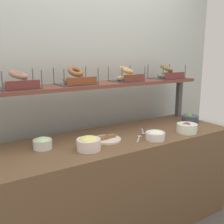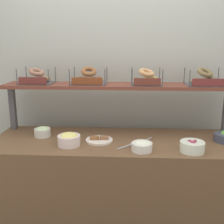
# 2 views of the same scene
# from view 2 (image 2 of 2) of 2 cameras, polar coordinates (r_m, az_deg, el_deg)

# --- Properties ---
(back_wall) EXTENTS (3.26, 0.06, 2.40)m
(back_wall) POSITION_cam_2_polar(r_m,az_deg,el_deg) (2.76, 1.33, 4.94)
(back_wall) COLOR #B1B8B0
(back_wall) RESTS_ON ground_plane
(deli_counter) EXTENTS (2.06, 0.70, 0.85)m
(deli_counter) POSITION_cam_2_polar(r_m,az_deg,el_deg) (2.48, 0.79, -15.09)
(deli_counter) COLOR brown
(deli_counter) RESTS_ON ground_plane
(shelf_riser_left) EXTENTS (0.05, 0.05, 0.40)m
(shelf_riser_left) POSITION_cam_2_polar(r_m,az_deg,el_deg) (2.72, -19.74, 0.79)
(shelf_riser_left) COLOR #4C4C51
(shelf_riser_left) RESTS_ON deli_counter
(upper_shelf) EXTENTS (2.02, 0.32, 0.03)m
(upper_shelf) POSITION_cam_2_polar(r_m,az_deg,el_deg) (2.47, 1.12, 5.42)
(upper_shelf) COLOR brown
(upper_shelf) RESTS_ON shelf_riser_left
(bowl_cream_cheese) EXTENTS (0.16, 0.16, 0.08)m
(bowl_cream_cheese) POSITION_cam_2_polar(r_m,az_deg,el_deg) (2.09, 6.16, -6.94)
(bowl_cream_cheese) COLOR white
(bowl_cream_cheese) RESTS_ON deli_counter
(bowl_veggie_mix) EXTENTS (0.17, 0.17, 0.08)m
(bowl_veggie_mix) POSITION_cam_2_polar(r_m,az_deg,el_deg) (2.45, 22.08, -4.82)
(bowl_veggie_mix) COLOR #404559
(bowl_veggie_mix) RESTS_ON deli_counter
(bowl_scallion_spread) EXTENTS (0.14, 0.14, 0.09)m
(bowl_scallion_spread) POSITION_cam_2_polar(r_m,az_deg,el_deg) (2.46, -14.11, -3.90)
(bowl_scallion_spread) COLOR silver
(bowl_scallion_spread) RESTS_ON deli_counter
(bowl_beet_salad) EXTENTS (0.18, 0.18, 0.09)m
(bowl_beet_salad) POSITION_cam_2_polar(r_m,az_deg,el_deg) (2.14, 16.18, -6.80)
(bowl_beet_salad) COLOR white
(bowl_beet_salad) RESTS_ON deli_counter
(bowl_egg_salad) EXTENTS (0.18, 0.18, 0.11)m
(bowl_egg_salad) POSITION_cam_2_polar(r_m,az_deg,el_deg) (2.20, -8.85, -5.56)
(bowl_egg_salad) COLOR white
(bowl_egg_salad) RESTS_ON deli_counter
(serving_plate_white) EXTENTS (0.22, 0.22, 0.04)m
(serving_plate_white) POSITION_cam_2_polar(r_m,az_deg,el_deg) (2.29, -2.64, -5.73)
(serving_plate_white) COLOR white
(serving_plate_white) RESTS_ON deli_counter
(serving_spoon_near_plate) EXTENTS (0.12, 0.15, 0.01)m
(serving_spoon_near_plate) POSITION_cam_2_polar(r_m,az_deg,el_deg) (2.28, 6.65, -5.98)
(serving_spoon_near_plate) COLOR #B7B7BC
(serving_spoon_near_plate) RESTS_ON deli_counter
(serving_spoon_by_edge) EXTENTS (0.14, 0.13, 0.01)m
(serving_spoon_by_edge) POSITION_cam_2_polar(r_m,az_deg,el_deg) (2.18, 3.51, -6.85)
(serving_spoon_by_edge) COLOR #B7B7BC
(serving_spoon_by_edge) RESTS_ON deli_counter
(bagel_basket_everything) EXTENTS (0.29, 0.26, 0.14)m
(bagel_basket_everything) POSITION_cam_2_polar(r_m,az_deg,el_deg) (2.59, -15.23, 6.74)
(bagel_basket_everything) COLOR #4C4C51
(bagel_basket_everything) RESTS_ON upper_shelf
(bagel_basket_cinnamon_raisin) EXTENTS (0.31, 0.26, 0.16)m
(bagel_basket_cinnamon_raisin) POSITION_cam_2_polar(r_m,az_deg,el_deg) (2.49, -4.82, 6.93)
(bagel_basket_cinnamon_raisin) COLOR #4C4C51
(bagel_basket_cinnamon_raisin) RESTS_ON upper_shelf
(bagel_basket_sesame) EXTENTS (0.27, 0.26, 0.14)m
(bagel_basket_sesame) POSITION_cam_2_polar(r_m,az_deg,el_deg) (2.46, 7.05, 6.76)
(bagel_basket_sesame) COLOR #4C4C51
(bagel_basket_sesame) RESTS_ON upper_shelf
(bagel_basket_poppy) EXTENTS (0.31, 0.25, 0.15)m
(bagel_basket_poppy) POSITION_cam_2_polar(r_m,az_deg,el_deg) (2.53, 18.47, 6.37)
(bagel_basket_poppy) COLOR #4C4C51
(bagel_basket_poppy) RESTS_ON upper_shelf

